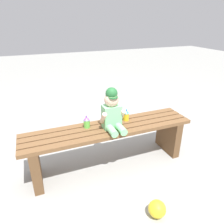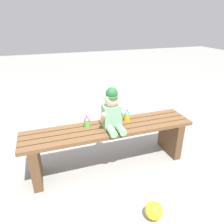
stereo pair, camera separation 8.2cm
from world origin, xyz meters
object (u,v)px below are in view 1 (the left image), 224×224
at_px(sippy_cup_right, 126,115).
at_px(sippy_cup_left, 87,122).
at_px(child_figure, 112,111).
at_px(toy_ball, 157,209).
at_px(park_bench, 109,139).

bearing_deg(sippy_cup_right, sippy_cup_left, 180.00).
height_order(child_figure, toy_ball, child_figure).
xyz_separation_m(park_bench, sippy_cup_left, (-0.21, 0.07, 0.20)).
relative_size(park_bench, sippy_cup_left, 13.63).
bearing_deg(child_figure, sippy_cup_right, 27.91).
height_order(park_bench, toy_ball, park_bench).
distance_m(child_figure, sippy_cup_left, 0.28).
bearing_deg(sippy_cup_right, toy_ball, -96.91).
bearing_deg(sippy_cup_left, sippy_cup_right, 0.00).
bearing_deg(child_figure, park_bench, 121.72).
relative_size(sippy_cup_left, sippy_cup_right, 1.00).
relative_size(sippy_cup_right, toy_ball, 0.89).
height_order(park_bench, sippy_cup_right, sippy_cup_right).
xyz_separation_m(sippy_cup_left, sippy_cup_right, (0.42, 0.00, 0.00)).
distance_m(park_bench, toy_ball, 0.78).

